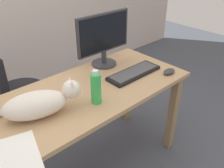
# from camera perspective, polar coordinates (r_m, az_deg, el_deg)

# --- Properties ---
(desk) EXTENTS (1.53, 0.66, 0.75)m
(desk) POSITION_cam_1_polar(r_m,az_deg,el_deg) (1.70, -6.52, -4.94)
(desk) COLOR tan
(desk) RESTS_ON ground_plane
(office_chair) EXTENTS (0.48, 0.48, 0.88)m
(office_chair) POSITION_cam_1_polar(r_m,az_deg,el_deg) (2.36, -21.29, -3.98)
(office_chair) COLOR black
(office_chair) RESTS_ON ground_plane
(monitor) EXTENTS (0.48, 0.20, 0.41)m
(monitor) POSITION_cam_1_polar(r_m,az_deg,el_deg) (1.90, -1.97, 10.78)
(monitor) COLOR #333338
(monitor) RESTS_ON desk
(keyboard) EXTENTS (0.44, 0.15, 0.03)m
(keyboard) POSITION_cam_1_polar(r_m,az_deg,el_deg) (1.83, 5.13, 2.60)
(keyboard) COLOR black
(keyboard) RESTS_ON desk
(cat) EXTENTS (0.58, 0.29, 0.20)m
(cat) POSITION_cam_1_polar(r_m,az_deg,el_deg) (1.43, -16.67, -4.31)
(cat) COLOR silver
(cat) RESTS_ON desk
(computer_mouse) EXTENTS (0.11, 0.06, 0.04)m
(computer_mouse) POSITION_cam_1_polar(r_m,az_deg,el_deg) (1.89, 13.20, 2.87)
(computer_mouse) COLOR #333338
(computer_mouse) RESTS_ON desk
(paper_sheet) EXTENTS (0.28, 0.34, 0.00)m
(paper_sheet) POSITION_cam_1_polar(r_m,az_deg,el_deg) (1.27, -21.62, -15.36)
(paper_sheet) COLOR white
(paper_sheet) RESTS_ON desk
(water_bottle) EXTENTS (0.06, 0.06, 0.22)m
(water_bottle) POSITION_cam_1_polar(r_m,az_deg,el_deg) (1.47, -3.78, -0.95)
(water_bottle) COLOR green
(water_bottle) RESTS_ON desk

